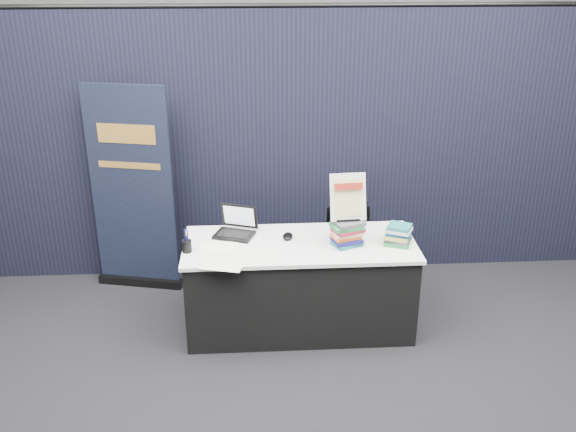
{
  "coord_description": "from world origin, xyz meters",
  "views": [
    {
      "loc": [
        -0.37,
        -3.93,
        2.88
      ],
      "look_at": [
        -0.09,
        0.55,
        0.98
      ],
      "focal_mm": 40.0,
      "sensor_mm": 36.0,
      "label": 1
    }
  ],
  "objects_px": {
    "laptop": "(234,228)",
    "info_sign": "(348,198)",
    "display_table": "(299,285)",
    "book_stack_short": "(398,235)",
    "stacking_chair": "(350,249)",
    "pullup_banner": "(133,201)",
    "book_stack_tall": "(347,233)"
  },
  "relations": [
    {
      "from": "display_table",
      "to": "book_stack_short",
      "type": "xyz_separation_m",
      "value": [
        0.75,
        -0.07,
        0.45
      ]
    },
    {
      "from": "book_stack_tall",
      "to": "stacking_chair",
      "type": "xyz_separation_m",
      "value": [
        0.11,
        0.52,
        -0.39
      ]
    },
    {
      "from": "book_stack_short",
      "to": "info_sign",
      "type": "height_order",
      "value": "info_sign"
    },
    {
      "from": "laptop",
      "to": "display_table",
      "type": "bearing_deg",
      "value": -0.73
    },
    {
      "from": "info_sign",
      "to": "pullup_banner",
      "type": "distance_m",
      "value": 1.96
    },
    {
      "from": "display_table",
      "to": "stacking_chair",
      "type": "relative_size",
      "value": 2.17
    },
    {
      "from": "pullup_banner",
      "to": "display_table",
      "type": "bearing_deg",
      "value": -16.54
    },
    {
      "from": "display_table",
      "to": "stacking_chair",
      "type": "xyz_separation_m",
      "value": [
        0.47,
        0.46,
        0.08
      ]
    },
    {
      "from": "book_stack_short",
      "to": "stacking_chair",
      "type": "bearing_deg",
      "value": 117.28
    },
    {
      "from": "book_stack_tall",
      "to": "info_sign",
      "type": "distance_m",
      "value": 0.28
    },
    {
      "from": "pullup_banner",
      "to": "stacking_chair",
      "type": "relative_size",
      "value": 2.23
    },
    {
      "from": "book_stack_tall",
      "to": "info_sign",
      "type": "xyz_separation_m",
      "value": [
        -0.0,
        0.03,
        0.28
      ]
    },
    {
      "from": "book_stack_tall",
      "to": "book_stack_short",
      "type": "xyz_separation_m",
      "value": [
        0.39,
        -0.02,
        -0.02
      ]
    },
    {
      "from": "book_stack_short",
      "to": "display_table",
      "type": "bearing_deg",
      "value": 174.35
    },
    {
      "from": "stacking_chair",
      "to": "laptop",
      "type": "bearing_deg",
      "value": 177.64
    },
    {
      "from": "display_table",
      "to": "book_stack_short",
      "type": "relative_size",
      "value": 7.94
    },
    {
      "from": "display_table",
      "to": "stacking_chair",
      "type": "height_order",
      "value": "stacking_chair"
    },
    {
      "from": "book_stack_tall",
      "to": "book_stack_short",
      "type": "relative_size",
      "value": 1.1
    },
    {
      "from": "display_table",
      "to": "stacking_chair",
      "type": "distance_m",
      "value": 0.67
    },
    {
      "from": "laptop",
      "to": "info_sign",
      "type": "height_order",
      "value": "info_sign"
    },
    {
      "from": "pullup_banner",
      "to": "stacking_chair",
      "type": "xyz_separation_m",
      "value": [
        1.87,
        -0.33,
        -0.36
      ]
    },
    {
      "from": "display_table",
      "to": "pullup_banner",
      "type": "distance_m",
      "value": 1.67
    },
    {
      "from": "display_table",
      "to": "info_sign",
      "type": "relative_size",
      "value": 4.85
    },
    {
      "from": "display_table",
      "to": "info_sign",
      "type": "height_order",
      "value": "info_sign"
    },
    {
      "from": "book_stack_short",
      "to": "stacking_chair",
      "type": "xyz_separation_m",
      "value": [
        -0.28,
        0.54,
        -0.37
      ]
    },
    {
      "from": "pullup_banner",
      "to": "stacking_chair",
      "type": "height_order",
      "value": "pullup_banner"
    },
    {
      "from": "info_sign",
      "to": "display_table",
      "type": "bearing_deg",
      "value": 172.07
    },
    {
      "from": "laptop",
      "to": "pullup_banner",
      "type": "xyz_separation_m",
      "value": [
        -0.89,
        0.6,
        0.01
      ]
    },
    {
      "from": "display_table",
      "to": "book_stack_short",
      "type": "distance_m",
      "value": 0.88
    },
    {
      "from": "book_stack_tall",
      "to": "stacking_chair",
      "type": "distance_m",
      "value": 0.66
    },
    {
      "from": "info_sign",
      "to": "stacking_chair",
      "type": "relative_size",
      "value": 0.45
    },
    {
      "from": "info_sign",
      "to": "stacking_chair",
      "type": "height_order",
      "value": "info_sign"
    }
  ]
}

